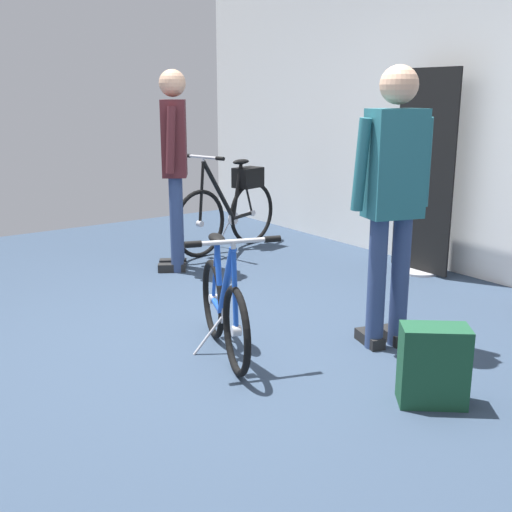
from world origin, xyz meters
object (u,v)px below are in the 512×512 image
at_px(visitor_browsing, 393,192).
at_px(visitor_near_wall, 174,158).
at_px(backpack_on_floor, 433,366).
at_px(folding_bike_foreground, 224,306).
at_px(display_bike_left, 232,206).
at_px(floor_banner_stand, 424,184).

bearing_deg(visitor_browsing, visitor_near_wall, -175.56).
distance_m(visitor_near_wall, backpack_on_floor, 3.06).
height_order(visitor_near_wall, visitor_browsing, visitor_near_wall).
relative_size(visitor_near_wall, backpack_on_floor, 4.18).
height_order(folding_bike_foreground, visitor_near_wall, visitor_near_wall).
distance_m(folding_bike_foreground, visitor_near_wall, 2.06).
distance_m(folding_bike_foreground, display_bike_left, 2.65).
relative_size(display_bike_left, visitor_browsing, 0.82).
distance_m(floor_banner_stand, backpack_on_floor, 2.54).
bearing_deg(visitor_browsing, folding_bike_foreground, -118.94).
distance_m(floor_banner_stand, visitor_near_wall, 2.13).
relative_size(visitor_browsing, backpack_on_floor, 4.08).
distance_m(display_bike_left, backpack_on_floor, 3.46).
distance_m(display_bike_left, visitor_browsing, 2.77).
xyz_separation_m(folding_bike_foreground, visitor_near_wall, (-1.82, 0.70, 0.69)).
bearing_deg(visitor_near_wall, floor_banner_stand, 51.50).
bearing_deg(folding_bike_foreground, backpack_on_floor, 23.70).
xyz_separation_m(floor_banner_stand, display_bike_left, (-1.67, -0.84, -0.34)).
distance_m(floor_banner_stand, visitor_browsing, 1.78).
xyz_separation_m(display_bike_left, visitor_browsing, (2.65, -0.64, 0.52)).
bearing_deg(visitor_near_wall, visitor_browsing, 4.44).
xyz_separation_m(display_bike_left, visitor_near_wall, (0.35, -0.82, 0.55)).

